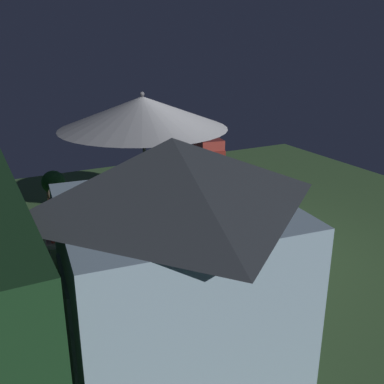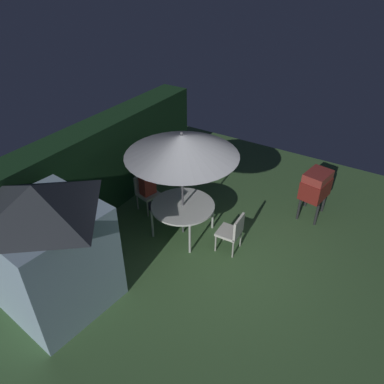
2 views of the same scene
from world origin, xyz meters
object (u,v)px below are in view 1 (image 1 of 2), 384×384
chair_near_shed (54,236)px  person_in_red (59,218)px  bbq_grill (208,155)px  chair_far_side (216,212)px  patio_umbrella (143,113)px  potted_plant_by_shed (54,187)px  garden_shed (174,284)px  patio_table (147,215)px

chair_near_shed → person_in_red: (-0.02, -0.08, 0.26)m
bbq_grill → chair_far_side: (-2.13, 1.06, -0.33)m
patio_umbrella → bbq_grill: patio_umbrella is taller
chair_near_shed → potted_plant_by_shed: 2.45m
chair_near_shed → chair_far_side: 2.50m
chair_far_side → person_in_red: person_in_red is taller
patio_umbrella → chair_near_shed: bearing=76.3°
garden_shed → potted_plant_by_shed: 5.55m
chair_far_side → potted_plant_by_shed: (2.66, 2.04, -0.06)m
patio_umbrella → bbq_grill: 3.43m
person_in_red → chair_far_side: bearing=-95.7°
garden_shed → potted_plant_by_shed: garden_shed is taller
potted_plant_by_shed → patio_table: bearing=-163.0°
patio_umbrella → chair_near_shed: size_ratio=2.76×
garden_shed → bbq_grill: 5.88m
garden_shed → person_in_red: garden_shed is taller
potted_plant_by_shed → person_in_red: 2.47m
chair_far_side → person_in_red: size_ratio=0.71×
patio_table → garden_shed: bearing=162.8°
garden_shed → patio_table: garden_shed is taller
patio_umbrella → person_in_red: 1.88m
chair_near_shed → potted_plant_by_shed: bearing=-10.7°
patio_table → bbq_grill: (2.18, -2.27, 0.14)m
patio_table → chair_far_side: bearing=-87.5°
person_in_red → patio_table: bearing=-103.7°
garden_shed → person_in_red: (3.07, 0.34, -0.48)m
potted_plant_by_shed → person_in_red: person_in_red is taller
garden_shed → potted_plant_by_shed: size_ratio=3.19×
garden_shed → patio_table: size_ratio=1.77×
bbq_grill → chair_near_shed: bbq_grill is taller
patio_umbrella → chair_far_side: patio_umbrella is taller
person_in_red → patio_umbrella: bearing=-103.7°
patio_table → patio_umbrella: size_ratio=0.56×
patio_umbrella → person_in_red: patio_umbrella is taller
chair_near_shed → potted_plant_by_shed: size_ratio=1.15×
patio_umbrella → potted_plant_by_shed: size_ratio=3.19×
bbq_grill → chair_far_side: bearing=153.6°
patio_table → potted_plant_by_shed: size_ratio=1.80×
potted_plant_by_shed → chair_far_side: bearing=-142.6°
chair_far_side → potted_plant_by_shed: bearing=37.4°
chair_near_shed → person_in_red: size_ratio=0.71×
patio_umbrella → bbq_grill: (2.18, -2.27, -1.36)m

